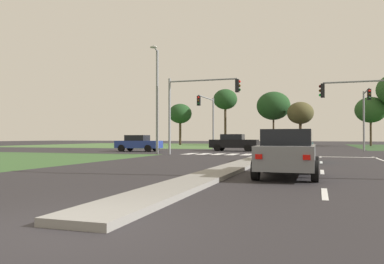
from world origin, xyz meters
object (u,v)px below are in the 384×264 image
car_black_third (234,142)px  treeline_second (225,100)px  traffic_signal_near_left (195,101)px  treeline_sixth (371,110)px  car_navy_near (278,141)px  treeline_fourth (300,113)px  treeline_third (273,106)px  traffic_signal_far_left (208,112)px  traffic_signal_far_right (366,109)px  treeline_near (180,114)px  car_teal_sixth (295,147)px  street_lamp_second (157,95)px  car_maroon_second (284,140)px  car_grey_fifth (288,153)px  traffic_signal_near_right (360,102)px  pedestrian_at_median (290,139)px  car_blue_fourth (138,143)px

car_black_third → treeline_second: treeline_second is taller
traffic_signal_near_left → treeline_sixth: size_ratio=0.79×
car_black_third → traffic_signal_near_left: size_ratio=0.78×
car_navy_near → car_black_third: size_ratio=0.96×
car_black_third → treeline_fourth: treeline_fourth is taller
car_navy_near → car_black_third: (-1.97, -23.21, 0.07)m
treeline_third → traffic_signal_far_left: bearing=-98.0°
treeline_sixth → traffic_signal_far_right: bearing=-97.7°
treeline_near → treeline_second: 8.26m
treeline_near → traffic_signal_far_right: bearing=-41.8°
car_teal_sixth → street_lamp_second: bearing=150.2°
street_lamp_second → treeline_second: size_ratio=0.86×
street_lamp_second → treeline_sixth: 41.31m
treeline_second → treeline_sixth: size_ratio=1.28×
car_maroon_second → traffic_signal_far_right: 29.79m
car_black_third → car_grey_fifth: (6.77, -23.56, -0.02)m
car_teal_sixth → treeline_second: size_ratio=0.45×
car_navy_near → traffic_signal_far_right: (10.01, -20.39, 3.25)m
treeline_sixth → treeline_near: bearing=-179.2°
traffic_signal_far_right → treeline_third: bearing=113.1°
car_black_third → traffic_signal_near_right: 13.87m
car_teal_sixth → car_black_third: bearing=113.5°
traffic_signal_near_right → traffic_signal_far_right: bearing=82.2°
traffic_signal_near_right → pedestrian_at_median: bearing=108.3°
traffic_signal_near_right → treeline_near: size_ratio=0.74×
car_maroon_second → car_black_third: bearing=86.0°
car_navy_near → car_grey_fifth: bearing=95.9°
traffic_signal_far_right → pedestrian_at_median: bearing=141.0°
car_blue_fourth → street_lamp_second: size_ratio=0.52×
car_grey_fifth → treeline_second: treeline_second is taller
car_black_third → pedestrian_at_median: 9.93m
treeline_fourth → car_navy_near: bearing=-127.9°
car_blue_fourth → treeline_third: bearing=165.3°
traffic_signal_near_left → car_grey_fifth: bearing=-61.8°
pedestrian_at_median → treeline_sixth: 21.97m
traffic_signal_near_left → street_lamp_second: 3.08m
traffic_signal_near_left → traffic_signal_far_left: 11.25m
car_navy_near → treeline_fourth: 6.66m
pedestrian_at_median → treeline_sixth: (10.67, 18.71, 4.30)m
car_blue_fourth → car_teal_sixth: 18.46m
traffic_signal_far_right → treeline_near: size_ratio=0.81×
traffic_signal_near_right → treeline_third: size_ratio=0.59×
treeline_near → car_grey_fifth: bearing=-66.6°
pedestrian_at_median → treeline_second: bearing=-169.0°
treeline_third → car_maroon_second: bearing=39.1°
car_navy_near → treeline_fourth: bearing=-127.9°
treeline_near → traffic_signal_near_right: bearing=-54.4°
treeline_second → treeline_fourth: treeline_second is taller
traffic_signal_far_left → treeline_fourth: bearing=71.6°
car_teal_sixth → car_blue_fourth: bearing=143.0°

